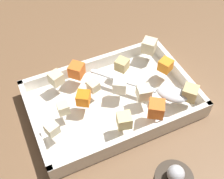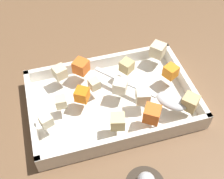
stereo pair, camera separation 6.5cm
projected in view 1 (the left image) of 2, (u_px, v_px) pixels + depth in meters
ground_plane at (107, 107)px, 0.69m from camera, size 4.00×4.00×0.00m
baking_dish at (112, 102)px, 0.69m from camera, size 0.38×0.25×0.05m
carrot_chunk_far_right at (77, 70)px, 0.68m from camera, size 0.04×0.04×0.03m
carrot_chunk_front_center at (156, 109)px, 0.61m from camera, size 0.05×0.05×0.03m
carrot_chunk_near_left at (166, 65)px, 0.70m from camera, size 0.04×0.04×0.03m
carrot_chunk_heap_top at (83, 98)px, 0.63m from camera, size 0.04×0.04×0.03m
potato_chunk_corner_nw at (190, 93)px, 0.64m from camera, size 0.04×0.04×0.03m
potato_chunk_heap_side at (52, 129)px, 0.58m from camera, size 0.03×0.03×0.02m
potato_chunk_center at (93, 86)px, 0.66m from camera, size 0.03×0.03×0.02m
potato_chunk_mid_right at (125, 120)px, 0.59m from camera, size 0.04×0.04×0.03m
potato_chunk_corner_ne at (122, 65)px, 0.70m from camera, size 0.04×0.04×0.03m
potato_chunk_back_center at (149, 46)px, 0.74m from camera, size 0.05×0.05×0.03m
potato_chunk_corner_se at (56, 78)px, 0.67m from camera, size 0.04×0.04×0.03m
potato_chunk_near_right at (63, 108)px, 0.62m from camera, size 0.02×0.02×0.02m
parsnip_chunk_mid_left at (144, 92)px, 0.64m from camera, size 0.04×0.04×0.03m
parsnip_chunk_rim_edge at (119, 84)px, 0.66m from camera, size 0.04×0.04×0.03m
serving_spoon at (166, 92)px, 0.65m from camera, size 0.18×0.19×0.02m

